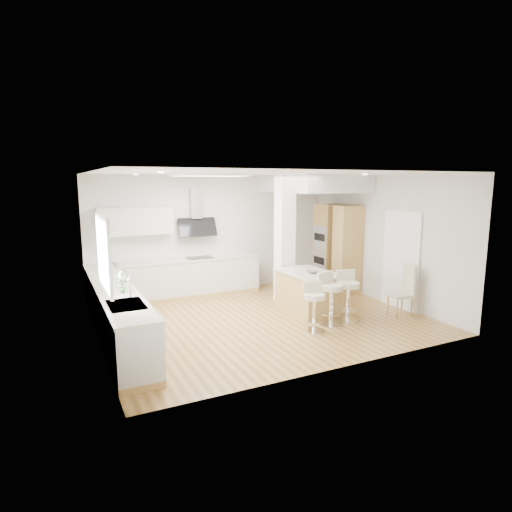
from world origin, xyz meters
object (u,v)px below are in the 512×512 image
bar_stool_b (330,296)px  bar_stool_c (348,293)px  dining_chair (405,288)px  bar_stool_a (314,304)px  peninsula (308,291)px

bar_stool_b → bar_stool_c: 0.44m
dining_chair → bar_stool_c: bearing=-179.7°
bar_stool_a → peninsula: bearing=77.6°
bar_stool_b → bar_stool_a: bearing=-171.5°
bar_stool_a → bar_stool_b: 0.49m
bar_stool_b → peninsula: bearing=72.9°
peninsula → bar_stool_b: 0.94m
bar_stool_b → dining_chair: dining_chair is taller
bar_stool_c → dining_chair: size_ratio=0.94×
dining_chair → bar_stool_b: bearing=-175.1°
peninsula → bar_stool_b: size_ratio=1.38×
bar_stool_c → dining_chair: (1.23, -0.23, 0.01)m
bar_stool_a → bar_stool_c: bar_stool_c is taller
bar_stool_a → bar_stool_b: bearing=34.4°
bar_stool_b → dining_chair: (1.67, -0.18, -0.00)m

